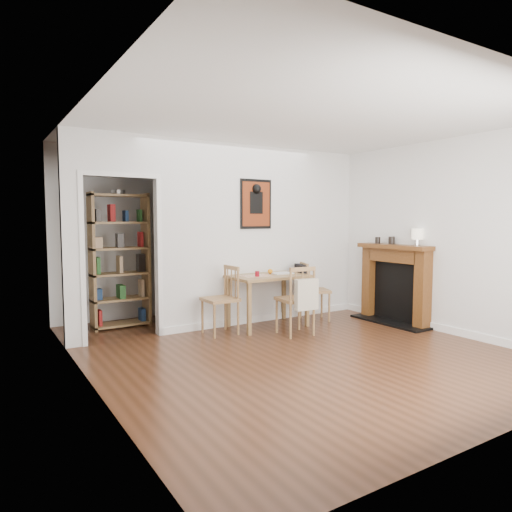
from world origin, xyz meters
TOP-DOWN VIEW (x-y plane):
  - ground at (0.00, 0.00)m, footprint 5.20×5.20m
  - room_shell at (0.10, 1.34)m, footprint 5.20×5.20m
  - dining_table at (0.41, 1.02)m, footprint 1.09×0.69m
  - chair_left at (-0.37, 1.01)m, footprint 0.46×0.46m
  - chair_right at (1.21, 0.99)m, footprint 0.61×0.57m
  - chair_front at (0.47, 0.45)m, footprint 0.50×0.55m
  - bookshelf at (-1.37, 2.13)m, footprint 0.80×0.32m
  - fireplace at (2.16, 0.25)m, footprint 0.45×1.25m
  - red_glass at (0.17, 0.93)m, footprint 0.06×0.06m
  - orange_fruit at (0.51, 1.11)m, footprint 0.07×0.07m
  - placemat at (0.21, 1.03)m, footprint 0.44×0.34m
  - notebook at (0.66, 1.05)m, footprint 0.31×0.23m
  - mantel_lamp at (2.18, -0.10)m, footprint 0.15×0.15m
  - ceramic_jar_a at (2.17, 0.35)m, footprint 0.09×0.09m
  - ceramic_jar_b at (2.12, 0.58)m, footprint 0.08×0.08m

SIDE VIEW (x-z plane):
  - ground at x=0.00m, z-range 0.00..0.00m
  - chair_left at x=-0.37m, z-range 0.00..0.91m
  - chair_right at x=1.21m, z-range 0.02..0.90m
  - chair_front at x=0.47m, z-range 0.01..0.93m
  - fireplace at x=2.16m, z-range 0.04..1.20m
  - dining_table at x=0.41m, z-range 0.28..1.02m
  - placemat at x=0.21m, z-range 0.74..0.75m
  - notebook at x=0.66m, z-range 0.74..0.76m
  - orange_fruit at x=0.51m, z-range 0.74..0.81m
  - red_glass at x=0.17m, z-range 0.74..0.82m
  - bookshelf at x=-1.37m, z-range -0.01..1.89m
  - ceramic_jar_b at x=2.12m, z-range 1.16..1.26m
  - ceramic_jar_a at x=2.17m, z-range 1.16..1.27m
  - room_shell at x=0.10m, z-range -1.30..3.90m
  - mantel_lamp at x=2.18m, z-range 1.19..1.43m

